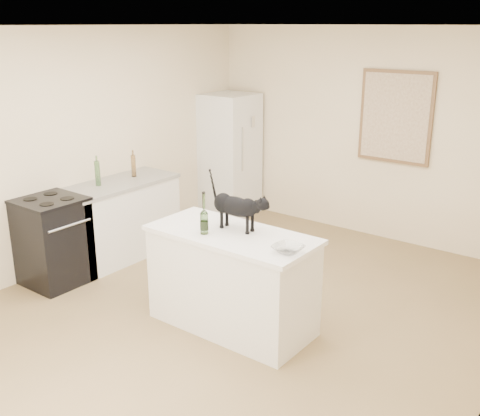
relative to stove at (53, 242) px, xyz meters
name	(u,v)px	position (x,y,z in m)	size (l,w,h in m)	color
floor	(237,313)	(1.95, 0.60, -0.45)	(5.50, 5.50, 0.00)	olive
ceiling	(236,26)	(1.95, 0.60, 2.15)	(5.50, 5.50, 0.00)	white
wall_back	(372,135)	(1.95, 3.35, 0.85)	(4.50, 4.50, 0.00)	#FFECC5
wall_left	(75,149)	(-0.30, 0.60, 0.85)	(5.50, 5.50, 0.00)	#FFECC5
island_base	(232,282)	(2.05, 0.40, -0.02)	(1.44, 0.67, 0.86)	white
island_top	(232,235)	(2.05, 0.40, 0.43)	(1.50, 0.70, 0.04)	white
left_cabinets	(120,221)	(0.00, 0.90, -0.02)	(0.60, 1.40, 0.86)	white
left_countertop	(117,184)	(0.00, 0.90, 0.43)	(0.62, 1.44, 0.04)	gray
stove	(53,242)	(0.00, 0.00, 0.00)	(0.60, 0.60, 0.90)	black
fridge	(229,155)	(0.00, 2.95, 0.40)	(0.68, 0.68, 1.70)	white
artwork_frame	(396,117)	(2.25, 3.32, 1.10)	(0.90, 0.03, 1.10)	brown
artwork_canvas	(395,117)	(2.25, 3.30, 1.10)	(0.82, 0.00, 1.02)	beige
black_cat	(236,209)	(2.03, 0.48, 0.64)	(0.54, 0.16, 0.38)	black
wine_bottle	(204,216)	(1.88, 0.24, 0.61)	(0.07, 0.07, 0.33)	#335C24
glass_bowl	(288,249)	(2.68, 0.31, 0.48)	(0.24, 0.24, 0.06)	silver
fridge_paper	(254,121)	(0.34, 3.06, 0.89)	(0.00, 0.12, 0.16)	beige
counter_bottle_cluster	(114,170)	(-0.04, 0.90, 0.58)	(0.08, 0.57, 0.28)	#1D5721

